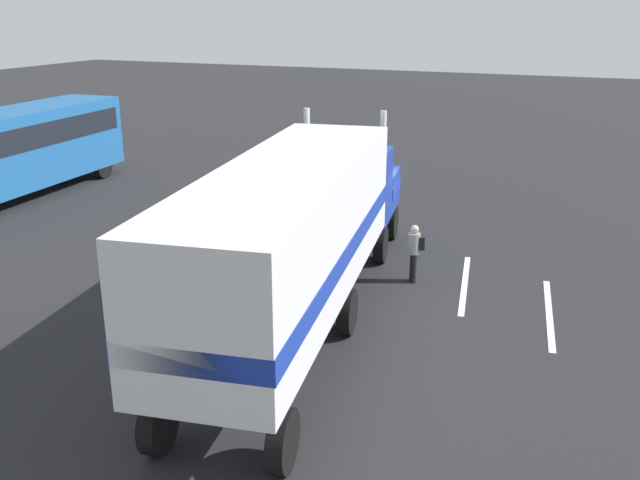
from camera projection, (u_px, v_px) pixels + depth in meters
The scene contains 6 objects.
ground_plane at pixel (368, 246), 22.53m from camera, with size 120.00×120.00×0.00m, color #232326.
lane_stripe_near at pixel (465, 284), 19.46m from camera, with size 4.40×0.16×0.01m, color silver.
lane_stripe_mid at pixel (549, 313), 17.62m from camera, with size 4.40×0.16×0.01m, color silver.
semi_truck at pixel (302, 225), 16.12m from camera, with size 14.38×4.89×4.50m.
person_bystander at pixel (414, 251), 19.36m from camera, with size 0.38×0.48×1.63m.
parked_bus at pixel (10, 147), 27.29m from camera, with size 11.13×3.17×3.40m.
Camera 1 is at (-20.26, -6.79, 7.32)m, focal length 39.84 mm.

